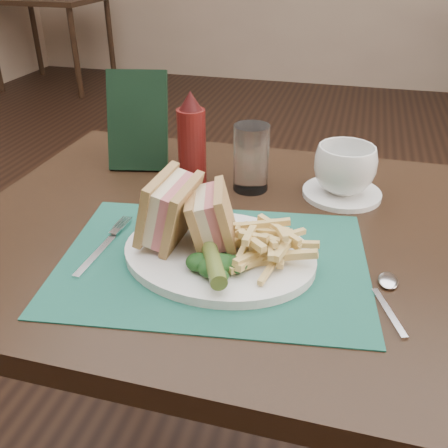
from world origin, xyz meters
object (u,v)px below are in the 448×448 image
(plate, at_px, (219,254))
(saucer, at_px, (342,193))
(drinking_glass, at_px, (251,158))
(ketchup_bottle, at_px, (192,138))
(sandwich_half_a, at_px, (157,207))
(placemat, at_px, (213,261))
(sandwich_half_b, at_px, (198,217))
(table_main, at_px, (222,376))
(table_bg_left, at_px, (54,43))
(check_presenter, at_px, (138,121))
(coffee_cup, at_px, (345,169))

(plate, xyz_separation_m, saucer, (0.17, 0.27, -0.00))
(saucer, height_order, drinking_glass, drinking_glass)
(ketchup_bottle, bearing_deg, sandwich_half_a, -84.11)
(placemat, distance_m, sandwich_half_a, 0.12)
(plate, bearing_deg, sandwich_half_a, -179.97)
(plate, bearing_deg, saucer, 63.93)
(sandwich_half_b, bearing_deg, table_main, 70.72)
(sandwich_half_a, height_order, ketchup_bottle, ketchup_bottle)
(table_main, xyz_separation_m, plate, (0.03, -0.11, 0.38))
(table_bg_left, distance_m, drinking_glass, 4.05)
(saucer, relative_size, ketchup_bottle, 0.81)
(table_main, distance_m, sandwich_half_b, 0.45)
(sandwich_half_b, bearing_deg, drinking_glass, 69.11)
(table_bg_left, bearing_deg, plate, -54.18)
(placemat, bearing_deg, check_presenter, 128.88)
(sandwich_half_b, relative_size, saucer, 0.63)
(table_main, height_order, ketchup_bottle, ketchup_bottle)
(drinking_glass, bearing_deg, sandwich_half_b, -96.25)
(sandwich_half_b, distance_m, check_presenter, 0.38)
(table_main, distance_m, table_bg_left, 4.13)
(coffee_cup, distance_m, ketchup_bottle, 0.30)
(coffee_cup, bearing_deg, check_presenter, 175.12)
(plate, bearing_deg, coffee_cup, 63.93)
(coffee_cup, distance_m, drinking_glass, 0.18)
(ketchup_bottle, relative_size, check_presenter, 0.90)
(table_bg_left, relative_size, sandwich_half_a, 8.03)
(saucer, xyz_separation_m, ketchup_bottle, (-0.30, -0.01, 0.09))
(table_main, relative_size, coffee_cup, 7.78)
(table_bg_left, height_order, check_presenter, check_presenter)
(table_main, distance_m, sandwich_half_a, 0.47)
(coffee_cup, xyz_separation_m, drinking_glass, (-0.18, -0.02, 0.01))
(plate, relative_size, sandwich_half_b, 3.15)
(table_main, xyz_separation_m, saucer, (0.20, 0.16, 0.38))
(sandwich_half_a, bearing_deg, drinking_glass, 71.41)
(placemat, xyz_separation_m, drinking_glass, (-0.00, 0.27, 0.06))
(table_bg_left, relative_size, check_presenter, 4.37)
(coffee_cup, bearing_deg, table_bg_left, 129.95)
(drinking_glass, xyz_separation_m, check_presenter, (-0.26, 0.05, 0.04))
(table_bg_left, xyz_separation_m, placemat, (2.47, -3.44, 0.38))
(check_presenter, bearing_deg, placemat, -63.66)
(placemat, height_order, sandwich_half_b, sandwich_half_b)
(sandwich_half_b, bearing_deg, sandwich_half_a, 164.18)
(saucer, bearing_deg, plate, -121.62)
(drinking_glass, height_order, ketchup_bottle, ketchup_bottle)
(check_presenter, bearing_deg, plate, -62.29)
(saucer, distance_m, check_presenter, 0.44)
(plate, relative_size, check_presenter, 1.46)
(drinking_glass, relative_size, ketchup_bottle, 0.70)
(sandwich_half_a, xyz_separation_m, coffee_cup, (0.27, 0.26, -0.02))
(ketchup_bottle, bearing_deg, plate, -63.82)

